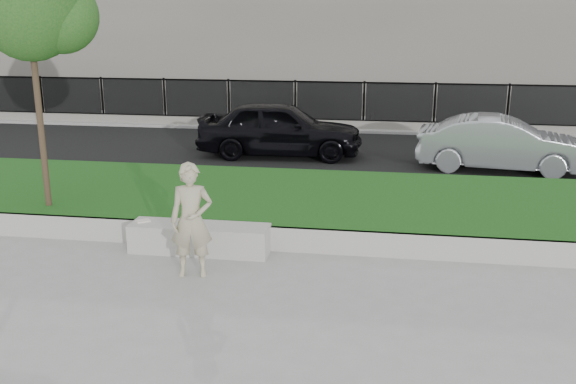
% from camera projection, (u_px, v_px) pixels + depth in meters
% --- Properties ---
extents(ground, '(90.00, 90.00, 0.00)m').
position_uv_depth(ground, '(216.00, 273.00, 9.39)').
color(ground, gray).
rests_on(ground, ground).
extents(grass_bank, '(34.00, 4.00, 0.40)m').
position_uv_depth(grass_bank, '(257.00, 202.00, 12.19)').
color(grass_bank, '#0E3910').
rests_on(grass_bank, ground).
extents(grass_kerb, '(34.00, 0.08, 0.40)m').
position_uv_depth(grass_kerb, '(233.00, 236.00, 10.33)').
color(grass_kerb, '#A9A69E').
rests_on(grass_kerb, ground).
extents(street, '(34.00, 7.00, 0.04)m').
position_uv_depth(street, '(298.00, 152.00, 17.47)').
color(street, black).
rests_on(street, ground).
extents(far_pavement, '(34.00, 3.00, 0.12)m').
position_uv_depth(far_pavement, '(317.00, 124.00, 21.74)').
color(far_pavement, gray).
rests_on(far_pavement, ground).
extents(iron_fence, '(32.00, 0.30, 1.50)m').
position_uv_depth(iron_fence, '(314.00, 114.00, 20.66)').
color(iron_fence, slate).
rests_on(iron_fence, far_pavement).
extents(stone_bench, '(2.22, 0.55, 0.45)m').
position_uv_depth(stone_bench, '(200.00, 238.00, 10.16)').
color(stone_bench, '#A9A69E').
rests_on(stone_bench, ground).
extents(man, '(0.67, 0.51, 1.66)m').
position_uv_depth(man, '(192.00, 220.00, 9.10)').
color(man, '#B1A988').
rests_on(man, ground).
extents(book, '(0.26, 0.25, 0.02)m').
position_uv_depth(book, '(143.00, 221.00, 10.25)').
color(book, '#EFE2CF').
rests_on(book, stone_bench).
extents(car_dark, '(4.34, 1.90, 1.45)m').
position_uv_depth(car_dark, '(280.00, 128.00, 16.74)').
color(car_dark, black).
rests_on(car_dark, street).
extents(car_silver, '(4.04, 1.82, 1.29)m').
position_uv_depth(car_silver, '(501.00, 144.00, 15.19)').
color(car_silver, '#9C9FA5').
rests_on(car_silver, street).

